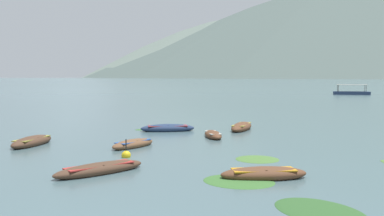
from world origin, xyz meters
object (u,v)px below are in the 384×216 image
Objects in this scene: rowboat_1 at (32,142)px; rowboat_2 at (168,128)px; rowboat_0 at (100,169)px; rowboat_6 at (133,144)px; ferry_0 at (352,93)px; rowboat_7 at (241,127)px; rowboat_4 at (264,174)px; mooring_buoy at (126,155)px; rowboat_9 at (213,135)px.

rowboat_1 reaches higher than rowboat_2.
rowboat_0 and rowboat_6 have the same top height.
ferry_0 reaches higher than rowboat_0.
rowboat_7 reaches higher than rowboat_1.
rowboat_4 is 8.17m from mooring_buoy.
mooring_buoy reaches higher than rowboat_2.
rowboat_7 is (5.93, 1.02, 0.01)m from rowboat_2.
rowboat_6 is 11.49m from rowboat_7.
ferry_0 reaches higher than rowboat_9.
rowboat_1 is 12.09m from rowboat_9.
ferry_0 is (37.57, 67.99, 0.23)m from rowboat_2.
ferry_0 reaches higher than rowboat_2.
rowboat_6 is at bearing 130.76° from rowboat_4.
rowboat_0 is 17.73m from rowboat_7.
rowboat_2 is at bearing -118.92° from ferry_0.
rowboat_9 is (-2.41, -4.49, -0.04)m from rowboat_7.
rowboat_9 is 2.95× the size of mooring_buoy.
ferry_0 is (31.64, 66.97, 0.22)m from rowboat_7.
rowboat_2 reaches higher than rowboat_4.
ferry_0 is at bearing 68.98° from rowboat_4.
rowboat_7 is at bearing 88.16° from rowboat_4.
mooring_buoy reaches higher than rowboat_7.
rowboat_4 is at bearing -6.43° from rowboat_0.
rowboat_4 is at bearing -34.75° from mooring_buoy.
rowboat_2 is 3.97× the size of mooring_buoy.
rowboat_9 is (3.52, -3.46, -0.03)m from rowboat_2.
rowboat_2 is (7.98, 7.20, -0.01)m from rowboat_1.
rowboat_0 is 0.90× the size of rowboat_2.
rowboat_9 is at bearing 40.62° from rowboat_6.
rowboat_7 is (0.54, 16.76, 0.03)m from rowboat_4.
rowboat_0 is at bearing -92.73° from rowboat_6.
rowboat_6 is 0.42× the size of ferry_0.
rowboat_6 is at bearing -117.27° from ferry_0.
rowboat_2 is at bearing 83.19° from mooring_buoy.
rowboat_4 is at bearing -49.24° from rowboat_6.
rowboat_6 is 85.22m from ferry_0.
rowboat_1 is 6.52m from rowboat_6.
mooring_buoy is (0.50, 3.84, -0.08)m from rowboat_0.
rowboat_7 is 1.42× the size of rowboat_9.
ferry_0 is at bearing 64.59° from rowboat_0.
mooring_buoy is at bearing -120.94° from rowboat_7.
rowboat_7 is at bearing 61.72° from rowboat_9.
rowboat_2 is 16.63m from rowboat_4.
mooring_buoy is (0.16, -3.32, -0.08)m from rowboat_6.
ferry_0 is (39.05, 75.75, 0.26)m from rowboat_6.
rowboat_1 is 1.25× the size of rowboat_9.
ferry_0 is (34.05, 71.46, 0.26)m from rowboat_9.
rowboat_0 is 91.80m from ferry_0.
rowboat_2 reaches higher than rowboat_9.
mooring_buoy reaches higher than rowboat_6.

